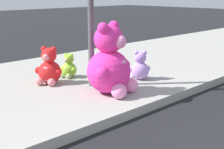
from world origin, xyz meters
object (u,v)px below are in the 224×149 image
object	(u,v)px
plush_red	(49,69)
plush_lavender	(140,68)
plush_pink_large	(111,65)
plush_lime	(69,68)

from	to	relation	value
plush_red	plush_lavender	size ratio (longest dim) A/B	1.23
plush_pink_large	plush_red	world-z (taller)	plush_pink_large
plush_lime	plush_pink_large	bearing A→B (deg)	-96.74
plush_lime	plush_lavender	distance (m)	1.45
plush_pink_large	plush_lavender	world-z (taller)	plush_pink_large
plush_pink_large	plush_lavender	xyz separation A→B (m)	(1.07, 0.26, -0.26)
plush_pink_large	plush_lime	size ratio (longest dim) A/B	2.48
plush_red	plush_lime	distance (m)	0.58
plush_lime	plush_red	bearing A→B (deg)	-167.07
plush_pink_large	plush_lime	world-z (taller)	plush_pink_large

